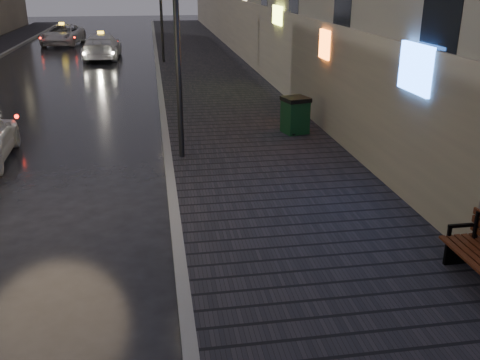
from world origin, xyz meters
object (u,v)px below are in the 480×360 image
object	(u,v)px
trash_bin	(295,115)
taxi_mid	(102,46)
lamp_near	(176,19)
taxi_far	(63,35)

from	to	relation	value
trash_bin	taxi_mid	xyz separation A→B (m)	(-6.73, 17.13, 0.01)
lamp_near	taxi_mid	distance (m)	19.27
lamp_near	taxi_far	bearing A→B (deg)	104.05
lamp_near	taxi_far	distance (m)	27.04
lamp_near	trash_bin	world-z (taller)	lamp_near
lamp_near	taxi_mid	xyz separation A→B (m)	(-3.36, 18.77, -2.80)
trash_bin	taxi_mid	size ratio (longest dim) A/B	0.22
lamp_near	taxi_far	size ratio (longest dim) A/B	1.11
taxi_mid	taxi_far	world-z (taller)	taxi_mid
lamp_near	taxi_mid	bearing A→B (deg)	100.16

